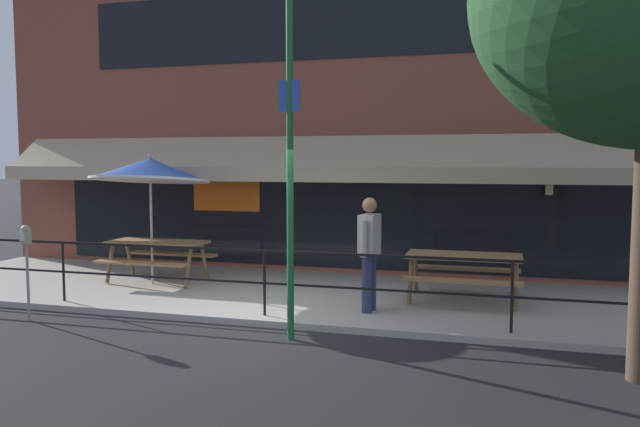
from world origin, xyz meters
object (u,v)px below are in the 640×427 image
picnic_table_left (157,250)px  pedestrian_walking (369,248)px  parking_meter_near (26,244)px  picnic_table_centre (464,264)px  patio_umbrella_left (150,170)px  street_sign_pole (290,168)px

picnic_table_left → pedestrian_walking: size_ratio=1.05×
pedestrian_walking → parking_meter_near: (-4.79, -1.53, 0.09)m
picnic_table_centre → parking_meter_near: (-6.11, -2.58, 0.44)m
picnic_table_centre → picnic_table_left: bearing=178.5°
pedestrian_walking → parking_meter_near: size_ratio=1.20×
picnic_table_centre → parking_meter_near: parking_meter_near is taller
picnic_table_left → patio_umbrella_left: bearing=-90.0°
picnic_table_left → parking_meter_near: 2.81m
picnic_table_left → pedestrian_walking: 4.43m
picnic_table_centre → street_sign_pole: size_ratio=0.41×
pedestrian_walking → parking_meter_near: pedestrian_walking is taller
picnic_table_left → picnic_table_centre: bearing=-1.5°
street_sign_pole → picnic_table_centre: bearing=49.4°
pedestrian_walking → street_sign_pole: 2.00m
street_sign_pole → patio_umbrella_left: bearing=145.4°
picnic_table_left → parking_meter_near: size_ratio=1.27×
picnic_table_centre → patio_umbrella_left: 5.77m
parking_meter_near → pedestrian_walking: bearing=17.7°
parking_meter_near → street_sign_pole: (4.02, 0.13, 1.12)m
picnic_table_centre → street_sign_pole: 3.58m
pedestrian_walking → parking_meter_near: bearing=-162.3°
parking_meter_near → picnic_table_left: bearing=78.8°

